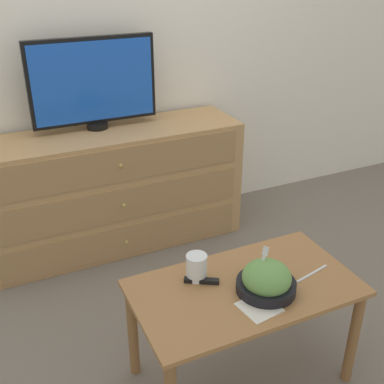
% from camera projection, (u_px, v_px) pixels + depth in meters
% --- Properties ---
extents(ground_plane, '(12.00, 12.00, 0.00)m').
position_uv_depth(ground_plane, '(120.00, 220.00, 3.34)').
color(ground_plane, '#70665B').
extents(wall_back, '(12.00, 0.05, 2.60)m').
position_uv_depth(wall_back, '(104.00, 24.00, 2.77)').
color(wall_back, white).
rests_on(wall_back, ground_plane).
extents(dresser, '(1.57, 0.45, 0.74)m').
position_uv_depth(dresser, '(113.00, 190.00, 2.93)').
color(dresser, tan).
rests_on(dresser, ground_plane).
extents(tv, '(0.72, 0.12, 0.52)m').
position_uv_depth(tv, '(93.00, 82.00, 2.70)').
color(tv, black).
rests_on(tv, dresser).
extents(coffee_table, '(0.90, 0.50, 0.49)m').
position_uv_depth(coffee_table, '(244.00, 302.00, 1.95)').
color(coffee_table, '#9E6B3D').
rests_on(coffee_table, ground_plane).
extents(takeout_bowl, '(0.23, 0.23, 0.18)m').
position_uv_depth(takeout_bowl, '(266.00, 280.00, 1.86)').
color(takeout_bowl, black).
rests_on(takeout_bowl, coffee_table).
extents(drink_cup, '(0.09, 0.09, 0.11)m').
position_uv_depth(drink_cup, '(197.00, 268.00, 1.94)').
color(drink_cup, '#9E6638').
rests_on(drink_cup, coffee_table).
extents(napkin, '(0.15, 0.15, 0.00)m').
position_uv_depth(napkin, '(259.00, 307.00, 1.79)').
color(napkin, silver).
rests_on(napkin, coffee_table).
extents(knife, '(0.18, 0.05, 0.01)m').
position_uv_depth(knife, '(312.00, 274.00, 1.98)').
color(knife, silver).
rests_on(knife, coffee_table).
extents(remote_control, '(0.13, 0.09, 0.02)m').
position_uv_depth(remote_control, '(202.00, 281.00, 1.93)').
color(remote_control, black).
rests_on(remote_control, coffee_table).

